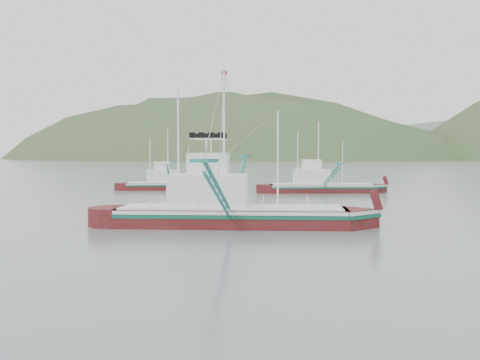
% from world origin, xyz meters
% --- Properties ---
extents(ground, '(1200.00, 1200.00, 0.00)m').
position_xyz_m(ground, '(0.00, 0.00, 0.00)').
color(ground, slate).
rests_on(ground, ground).
extents(main_boat, '(17.08, 28.94, 12.16)m').
position_xyz_m(main_boat, '(0.66, 2.80, 2.44)').
color(main_boat, '#460B0C').
rests_on(main_boat, ground).
extents(bg_boat_left, '(14.53, 20.90, 9.13)m').
position_xyz_m(bg_boat_left, '(-24.87, 36.22, 1.91)').
color(bg_boat_left, '#460B0C').
rests_on(bg_boat_left, ground).
extents(bg_boat_far, '(14.66, 23.08, 9.94)m').
position_xyz_m(bg_boat_far, '(-3.93, 39.53, 2.05)').
color(bg_boat_far, '#460B0C').
rests_on(bg_boat_far, ground).
extents(headland_left, '(448.00, 308.00, 210.00)m').
position_xyz_m(headland_left, '(-180.00, 360.00, 0.00)').
color(headland_left, '#354C27').
rests_on(headland_left, ground).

